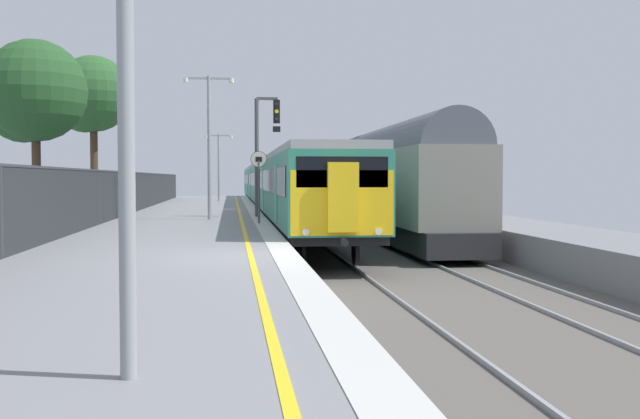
{
  "coord_description": "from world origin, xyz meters",
  "views": [
    {
      "loc": [
        -0.77,
        -16.06,
        1.66
      ],
      "look_at": [
        1.42,
        2.38,
        0.89
      ],
      "focal_mm": 42.3,
      "sensor_mm": 36.0,
      "label": 1
    }
  ],
  "objects_px": {
    "platform_lamp_near": "(125,0)",
    "platform_lamp_mid": "(209,135)",
    "signal_gantry": "(263,142)",
    "platform_lamp_far": "(219,161)",
    "background_tree_centre": "(91,97)",
    "background_tree_left": "(32,95)",
    "freight_train_adjacent_track": "(329,179)",
    "commuter_train_at_platform": "(274,184)",
    "speed_limit_sign": "(259,177)"
  },
  "relations": [
    {
      "from": "platform_lamp_mid",
      "to": "background_tree_centre",
      "type": "height_order",
      "value": "background_tree_centre"
    },
    {
      "from": "commuter_train_at_platform",
      "to": "speed_limit_sign",
      "type": "height_order",
      "value": "commuter_train_at_platform"
    },
    {
      "from": "speed_limit_sign",
      "to": "platform_lamp_far",
      "type": "distance_m",
      "value": 27.22
    },
    {
      "from": "speed_limit_sign",
      "to": "background_tree_centre",
      "type": "height_order",
      "value": "background_tree_centre"
    },
    {
      "from": "signal_gantry",
      "to": "platform_lamp_mid",
      "type": "bearing_deg",
      "value": -139.29
    },
    {
      "from": "freight_train_adjacent_track",
      "to": "background_tree_centre",
      "type": "bearing_deg",
      "value": -132.48
    },
    {
      "from": "background_tree_centre",
      "to": "speed_limit_sign",
      "type": "bearing_deg",
      "value": -53.15
    },
    {
      "from": "platform_lamp_near",
      "to": "platform_lamp_far",
      "type": "bearing_deg",
      "value": 90.0
    },
    {
      "from": "platform_lamp_mid",
      "to": "platform_lamp_far",
      "type": "bearing_deg",
      "value": 90.0
    },
    {
      "from": "speed_limit_sign",
      "to": "background_tree_left",
      "type": "relative_size",
      "value": 0.39
    },
    {
      "from": "freight_train_adjacent_track",
      "to": "background_tree_left",
      "type": "distance_m",
      "value": 27.93
    },
    {
      "from": "commuter_train_at_platform",
      "to": "background_tree_centre",
      "type": "distance_m",
      "value": 16.61
    },
    {
      "from": "signal_gantry",
      "to": "speed_limit_sign",
      "type": "distance_m",
      "value": 5.16
    },
    {
      "from": "platform_lamp_near",
      "to": "background_tree_centre",
      "type": "height_order",
      "value": "background_tree_centre"
    },
    {
      "from": "background_tree_centre",
      "to": "platform_lamp_mid",
      "type": "bearing_deg",
      "value": -51.27
    },
    {
      "from": "platform_lamp_near",
      "to": "background_tree_centre",
      "type": "bearing_deg",
      "value": 100.6
    },
    {
      "from": "freight_train_adjacent_track",
      "to": "signal_gantry",
      "type": "xyz_separation_m",
      "value": [
        -5.48,
        -20.28,
        1.56
      ]
    },
    {
      "from": "commuter_train_at_platform",
      "to": "platform_lamp_near",
      "type": "distance_m",
      "value": 44.51
    },
    {
      "from": "platform_lamp_near",
      "to": "platform_lamp_far",
      "type": "height_order",
      "value": "platform_lamp_near"
    },
    {
      "from": "background_tree_centre",
      "to": "platform_lamp_far",
      "type": "bearing_deg",
      "value": 70.66
    },
    {
      "from": "commuter_train_at_platform",
      "to": "platform_lamp_far",
      "type": "height_order",
      "value": "platform_lamp_far"
    },
    {
      "from": "signal_gantry",
      "to": "background_tree_left",
      "type": "distance_m",
      "value": 9.47
    },
    {
      "from": "freight_train_adjacent_track",
      "to": "signal_gantry",
      "type": "height_order",
      "value": "signal_gantry"
    },
    {
      "from": "speed_limit_sign",
      "to": "platform_lamp_mid",
      "type": "height_order",
      "value": "platform_lamp_mid"
    },
    {
      "from": "platform_lamp_near",
      "to": "platform_lamp_mid",
      "type": "relative_size",
      "value": 0.91
    },
    {
      "from": "commuter_train_at_platform",
      "to": "platform_lamp_mid",
      "type": "relative_size",
      "value": 11.06
    },
    {
      "from": "signal_gantry",
      "to": "speed_limit_sign",
      "type": "bearing_deg",
      "value": -94.27
    },
    {
      "from": "platform_lamp_mid",
      "to": "platform_lamp_far",
      "type": "xyz_separation_m",
      "value": [
        0.0,
        24.12,
        -0.48
      ]
    },
    {
      "from": "signal_gantry",
      "to": "background_tree_left",
      "type": "xyz_separation_m",
      "value": [
        -8.61,
        -3.64,
        1.5
      ]
    },
    {
      "from": "signal_gantry",
      "to": "platform_lamp_far",
      "type": "xyz_separation_m",
      "value": [
        -2.23,
        22.2,
        -0.3
      ]
    },
    {
      "from": "platform_lamp_mid",
      "to": "platform_lamp_far",
      "type": "height_order",
      "value": "platform_lamp_mid"
    },
    {
      "from": "commuter_train_at_platform",
      "to": "freight_train_adjacent_track",
      "type": "xyz_separation_m",
      "value": [
        4.0,
        2.02,
        0.36
      ]
    },
    {
      "from": "platform_lamp_near",
      "to": "commuter_train_at_platform",
      "type": "bearing_deg",
      "value": 85.21
    },
    {
      "from": "commuter_train_at_platform",
      "to": "platform_lamp_near",
      "type": "relative_size",
      "value": 12.13
    },
    {
      "from": "platform_lamp_near",
      "to": "background_tree_left",
      "type": "xyz_separation_m",
      "value": [
        -6.38,
        22.41,
        1.58
      ]
    },
    {
      "from": "platform_lamp_near",
      "to": "freight_train_adjacent_track",
      "type": "bearing_deg",
      "value": 80.54
    },
    {
      "from": "signal_gantry",
      "to": "platform_lamp_far",
      "type": "relative_size",
      "value": 1.06
    },
    {
      "from": "platform_lamp_mid",
      "to": "platform_lamp_near",
      "type": "bearing_deg",
      "value": -90.0
    },
    {
      "from": "commuter_train_at_platform",
      "to": "signal_gantry",
      "type": "height_order",
      "value": "signal_gantry"
    },
    {
      "from": "freight_train_adjacent_track",
      "to": "platform_lamp_near",
      "type": "relative_size",
      "value": 11.92
    },
    {
      "from": "platform_lamp_mid",
      "to": "background_tree_centre",
      "type": "distance_m",
      "value": 9.67
    },
    {
      "from": "signal_gantry",
      "to": "background_tree_left",
      "type": "height_order",
      "value": "background_tree_left"
    },
    {
      "from": "platform_lamp_near",
      "to": "background_tree_left",
      "type": "relative_size",
      "value": 0.78
    },
    {
      "from": "speed_limit_sign",
      "to": "background_tree_centre",
      "type": "distance_m",
      "value": 13.51
    },
    {
      "from": "speed_limit_sign",
      "to": "platform_lamp_far",
      "type": "relative_size",
      "value": 0.55
    },
    {
      "from": "signal_gantry",
      "to": "background_tree_centre",
      "type": "relative_size",
      "value": 0.67
    },
    {
      "from": "commuter_train_at_platform",
      "to": "background_tree_centre",
      "type": "bearing_deg",
      "value": -126.78
    },
    {
      "from": "freight_train_adjacent_track",
      "to": "platform_lamp_near",
      "type": "distance_m",
      "value": 46.99
    },
    {
      "from": "freight_train_adjacent_track",
      "to": "platform_lamp_far",
      "type": "height_order",
      "value": "platform_lamp_far"
    },
    {
      "from": "platform_lamp_mid",
      "to": "freight_train_adjacent_track",
      "type": "bearing_deg",
      "value": 70.84
    }
  ]
}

